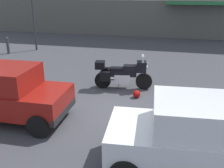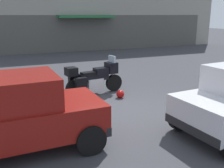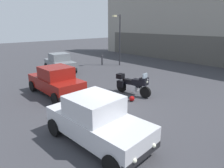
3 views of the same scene
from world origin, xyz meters
The scene contains 8 objects.
ground_plane centered at (0.00, 0.00, 0.00)m, with size 80.00×80.00×0.00m, color #38383D.
motorcycle centered at (-0.17, 2.04, 0.62)m, with size 2.25×0.91×1.36m.
helmet centered at (0.52, 1.26, 0.14)m, with size 0.28×0.28×0.28m, color #990C0C.
car_hatchback_near centered at (2.28, -2.38, 0.81)m, with size 3.96×2.04×1.64m.
car_compact_side centered at (-8.16, 1.67, 0.77)m, with size 3.59×2.03×1.56m.
car_wagon_end centered at (-3.07, -1.20, 0.81)m, with size 3.91×1.85×1.64m.
streetlamp_curbside centered at (-6.81, 7.25, 2.89)m, with size 0.28×0.94×4.74m.
bollard_curbside centered at (-7.98, 6.13, 0.53)m, with size 0.16×0.16×1.00m.
Camera 3 is at (7.03, -5.93, 3.88)m, focal length 31.54 mm.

